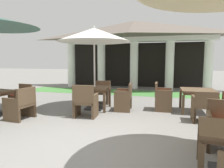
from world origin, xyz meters
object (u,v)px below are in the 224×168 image
at_px(patio_chair_mid_right_south, 85,102).
at_px(patio_chair_mid_right_north, 102,93).
at_px(patio_table_near_foreground, 198,92).
at_px(patio_chair_near_foreground_west, 162,97).
at_px(patio_chair_far_back_east, 21,105).
at_px(patio_chair_near_foreground_south, 204,107).
at_px(patio_chair_far_back_north, 21,97).
at_px(patio_umbrella_mid_right, 94,36).
at_px(patio_chair_mid_right_east, 124,97).
at_px(patio_table_mid_right, 95,90).

height_order(patio_chair_mid_right_south, patio_chair_mid_right_north, patio_chair_mid_right_south).
relative_size(patio_table_near_foreground, patio_chair_mid_right_south, 1.07).
bearing_deg(patio_chair_near_foreground_west, patio_chair_far_back_east, -62.15).
height_order(patio_chair_near_foreground_south, patio_chair_far_back_north, patio_chair_near_foreground_south).
height_order(patio_table_near_foreground, patio_chair_near_foreground_south, patio_chair_near_foreground_south).
xyz_separation_m(patio_chair_near_foreground_west, patio_umbrella_mid_right, (-2.14, -0.39, 1.94)).
bearing_deg(patio_chair_far_back_north, patio_table_near_foreground, -164.26).
bearing_deg(patio_chair_mid_right_east, patio_chair_near_foreground_west, -78.06).
relative_size(patio_chair_mid_right_north, patio_chair_mid_right_east, 0.93).
xyz_separation_m(patio_chair_near_foreground_west, patio_chair_mid_right_north, (-2.20, 0.58, -0.03)).
bearing_deg(patio_chair_near_foreground_west, patio_umbrella_mid_right, -79.93).
height_order(patio_table_near_foreground, patio_umbrella_mid_right, patio_umbrella_mid_right).
height_order(patio_chair_mid_right_south, patio_chair_far_back_east, patio_chair_mid_right_south).
relative_size(patio_chair_mid_right_south, patio_chair_mid_right_east, 1.06).
distance_m(patio_table_mid_right, patio_chair_mid_right_north, 1.00).
relative_size(patio_chair_near_foreground_west, patio_chair_far_back_north, 1.12).
bearing_deg(patio_umbrella_mid_right, patio_chair_mid_right_north, 93.79).
bearing_deg(patio_chair_near_foreground_west, patio_chair_mid_right_north, -105.03).
bearing_deg(patio_chair_near_foreground_west, patio_chair_mid_right_south, -56.92).
height_order(patio_table_mid_right, patio_chair_mid_right_east, patio_chair_mid_right_east).
height_order(patio_umbrella_mid_right, patio_chair_far_back_north, patio_umbrella_mid_right).
relative_size(patio_chair_near_foreground_west, patio_umbrella_mid_right, 0.33).
distance_m(patio_chair_near_foreground_west, patio_umbrella_mid_right, 2.91).
bearing_deg(patio_chair_mid_right_east, patio_table_mid_right, 90.00).
distance_m(patio_chair_mid_right_south, patio_chair_mid_right_east, 1.38).
bearing_deg(patio_chair_mid_right_north, patio_chair_near_foreground_south, 149.86).
bearing_deg(patio_chair_far_back_north, patio_chair_near_foreground_west, -162.39).
distance_m(patio_chair_near_foreground_south, patio_chair_mid_right_east, 2.33).
xyz_separation_m(patio_chair_near_foreground_south, patio_chair_mid_right_north, (-3.26, 1.61, -0.02)).
bearing_deg(patio_table_near_foreground, patio_chair_mid_right_east, -171.40).
height_order(patio_table_near_foreground, patio_table_mid_right, patio_table_mid_right).
distance_m(patio_table_near_foreground, patio_table_mid_right, 3.21).
bearing_deg(patio_chair_near_foreground_south, patio_chair_far_back_north, 177.77).
bearing_deg(patio_chair_far_back_east, patio_chair_near_foreground_south, -71.70).
xyz_separation_m(patio_chair_near_foreground_west, patio_table_mid_right, (-2.14, -0.39, 0.20)).
height_order(patio_table_near_foreground, patio_chair_mid_right_north, patio_chair_mid_right_north).
bearing_deg(patio_table_near_foreground, patio_chair_mid_right_south, -156.22).
bearing_deg(patio_chair_near_foreground_south, patio_chair_mid_right_south, -174.27).
xyz_separation_m(patio_chair_mid_right_east, patio_chair_far_back_north, (-3.41, -0.52, -0.04)).
xyz_separation_m(patio_table_near_foreground, patio_chair_far_back_east, (-4.73, -1.98, -0.22)).
bearing_deg(patio_chair_far_back_north, patio_chair_mid_right_east, -164.21).
bearing_deg(patio_chair_mid_right_east, patio_chair_far_back_north, 94.93).
distance_m(patio_table_mid_right, patio_chair_far_back_east, 2.23).
height_order(patio_chair_mid_right_east, patio_chair_far_back_north, patio_chair_mid_right_east).
distance_m(patio_umbrella_mid_right, patio_chair_far_back_north, 3.17).
relative_size(patio_umbrella_mid_right, patio_chair_mid_right_south, 2.88).
bearing_deg(patio_chair_mid_right_east, patio_chair_near_foreground_south, -111.45).
bearing_deg(patio_chair_mid_right_east, patio_chair_mid_right_north, 45.03).
relative_size(patio_chair_mid_right_south, patio_chair_far_back_east, 1.07).
relative_size(patio_chair_near_foreground_south, patio_table_mid_right, 0.86).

